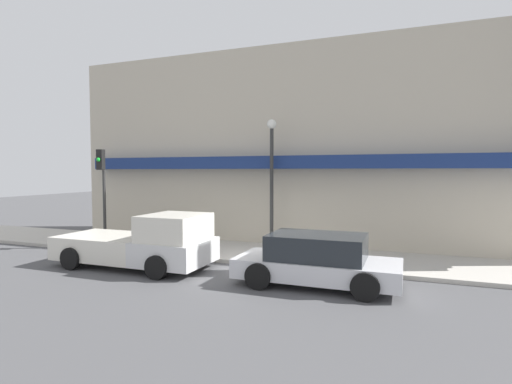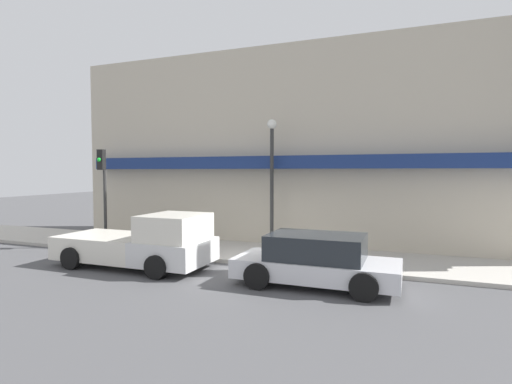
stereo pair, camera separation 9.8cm
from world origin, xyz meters
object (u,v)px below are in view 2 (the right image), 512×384
at_px(traffic_light, 103,180).
at_px(pickup_truck, 143,243).
at_px(parked_car, 316,260).
at_px(fire_hydrant, 158,241).
at_px(street_lamp, 272,167).

bearing_deg(traffic_light, pickup_truck, -30.90).
xyz_separation_m(parked_car, fire_hydrant, (-6.30, 1.80, -0.19)).
bearing_deg(fire_hydrant, street_lamp, 29.01).
relative_size(parked_car, fire_hydrant, 6.13).
relative_size(pickup_truck, fire_hydrant, 7.19).
bearing_deg(fire_hydrant, pickup_truck, -68.67).
distance_m(fire_hydrant, street_lamp, 5.06).
bearing_deg(pickup_truck, fire_hydrant, 109.19).
bearing_deg(parked_car, fire_hydrant, 163.77).
height_order(parked_car, fire_hydrant, parked_car).
height_order(parked_car, street_lamp, street_lamp).
relative_size(fire_hydrant, traffic_light, 0.19).
xyz_separation_m(fire_hydrant, street_lamp, (3.71, 2.06, 2.76)).
xyz_separation_m(parked_car, traffic_light, (-9.02, 2.05, 2.05)).
relative_size(pickup_truck, parked_car, 1.17).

